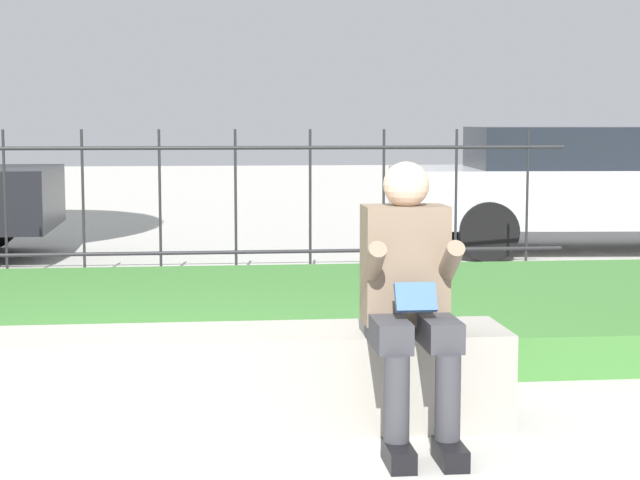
# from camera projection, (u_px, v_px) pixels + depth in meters

# --- Properties ---
(ground_plane) EXTENTS (60.00, 60.00, 0.00)m
(ground_plane) POSITION_uv_depth(u_px,v_px,m) (125.00, 430.00, 5.00)
(ground_plane) COLOR #B2AFA8
(stone_bench) EXTENTS (2.87, 0.52, 0.46)m
(stone_bench) POSITION_uv_depth(u_px,v_px,m) (204.00, 385.00, 5.02)
(stone_bench) COLOR gray
(stone_bench) RESTS_ON ground_plane
(person_seated_reader) EXTENTS (0.42, 0.73, 1.26)m
(person_seated_reader) POSITION_uv_depth(u_px,v_px,m) (409.00, 290.00, 4.77)
(person_seated_reader) COLOR black
(person_seated_reader) RESTS_ON ground_plane
(grass_berm) EXTENTS (9.34, 3.18, 0.25)m
(grass_berm) POSITION_uv_depth(u_px,v_px,m) (149.00, 316.00, 7.25)
(grass_berm) COLOR #3D7533
(grass_berm) RESTS_ON ground_plane
(iron_fence) EXTENTS (7.34, 0.03, 1.37)m
(iron_fence) POSITION_uv_depth(u_px,v_px,m) (160.00, 203.00, 9.43)
(iron_fence) COLOR #232326
(iron_fence) RESTS_ON ground_plane
(car_parked_right) EXTENTS (4.78, 2.15, 1.38)m
(car_parked_right) POSITION_uv_depth(u_px,v_px,m) (601.00, 185.00, 11.82)
(car_parked_right) COLOR #B7B7BC
(car_parked_right) RESTS_ON ground_plane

